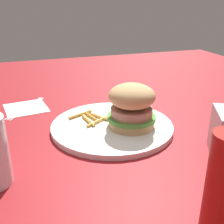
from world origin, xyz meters
TOP-DOWN VIEW (x-y plane):
  - ground_plane at (0.00, 0.00)m, footprint 1.60×1.60m
  - plate at (-0.01, -0.03)m, footprint 0.28×0.28m
  - sandwich at (0.03, -0.05)m, footprint 0.11×0.11m
  - fries_pile at (-0.05, 0.01)m, footprint 0.11×0.09m
  - napkin at (-0.20, 0.17)m, footprint 0.12×0.12m
  - fork at (-0.20, 0.17)m, footprint 0.11×0.15m
  - ketchup_bottle at (0.01, -0.37)m, footprint 0.04×0.04m

SIDE VIEW (x-z plane):
  - ground_plane at x=0.00m, z-range 0.00..0.00m
  - napkin at x=-0.20m, z-range 0.00..0.00m
  - fork at x=-0.20m, z-range 0.00..0.01m
  - plate at x=-0.01m, z-range 0.00..0.01m
  - fries_pile at x=-0.05m, z-range 0.01..0.02m
  - sandwich at x=0.03m, z-range 0.01..0.11m
  - ketchup_bottle at x=0.01m, z-range 0.00..0.15m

